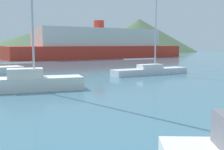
# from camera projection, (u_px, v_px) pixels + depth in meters

# --- Properties ---
(sailboat_inner) EXTENTS (6.72, 1.71, 11.75)m
(sailboat_inner) POSITION_uv_depth(u_px,v_px,m) (26.00, 81.00, 16.58)
(sailboat_inner) COLOR white
(sailboat_inner) RESTS_ON ground_plane
(sailboat_middle) EXTENTS (7.59, 2.92, 11.14)m
(sailboat_middle) POSITION_uv_depth(u_px,v_px,m) (150.00, 69.00, 25.53)
(sailboat_middle) COLOR silver
(sailboat_middle) RESTS_ON ground_plane
(ferry_distant) EXTENTS (37.63, 17.33, 7.43)m
(ferry_distant) POSITION_uv_depth(u_px,v_px,m) (99.00, 45.00, 56.75)
(ferry_distant) COLOR red
(ferry_distant) RESTS_ON ground_plane
(hill_east) EXTENTS (40.33, 40.33, 6.03)m
(hill_east) POSITION_uv_depth(u_px,v_px,m) (27.00, 43.00, 88.78)
(hill_east) COLOR #4C6647
(hill_east) RESTS_ON ground_plane
(hill_far_east) EXTENTS (41.98, 41.98, 11.90)m
(hill_far_east) POSITION_uv_depth(u_px,v_px,m) (139.00, 35.00, 103.54)
(hill_far_east) COLOR #4C6647
(hill_far_east) RESTS_ON ground_plane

